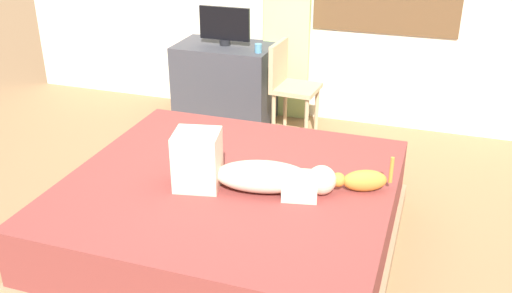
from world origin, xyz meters
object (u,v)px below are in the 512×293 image
at_px(person_lying, 246,171).
at_px(tv_monitor, 225,25).
at_px(desk, 226,83).
at_px(cat, 362,180).
at_px(cup, 258,48).
at_px(chair_by_desk, 289,82).
at_px(bed, 230,215).

height_order(person_lying, tv_monitor, tv_monitor).
bearing_deg(tv_monitor, desk, 180.00).
bearing_deg(cat, desk, 130.24).
relative_size(tv_monitor, cup, 6.11).
height_order(cat, chair_by_desk, chair_by_desk).
bearing_deg(chair_by_desk, person_lying, -81.86).
xyz_separation_m(desk, chair_by_desk, (0.67, -0.18, 0.14)).
distance_m(cup, chair_by_desk, 0.40).
distance_m(cat, tv_monitor, 2.47).
bearing_deg(cup, person_lying, -73.60).
distance_m(bed, chair_by_desk, 1.84).
xyz_separation_m(person_lying, cup, (-0.56, 1.92, 0.17)).
relative_size(tv_monitor, chair_by_desk, 0.56).
height_order(tv_monitor, cup, tv_monitor).
bearing_deg(chair_by_desk, cup, 172.65).
xyz_separation_m(tv_monitor, chair_by_desk, (0.67, -0.18, -0.41)).
bearing_deg(desk, cat, -49.76).
bearing_deg(cup, bed, -76.70).
bearing_deg(desk, tv_monitor, 0.00).
bearing_deg(bed, chair_by_desk, 94.50).
height_order(desk, tv_monitor, tv_monitor).
bearing_deg(person_lying, cat, 16.50).
bearing_deg(bed, cat, 9.42).
xyz_separation_m(bed, cup, (-0.44, 1.86, 0.54)).
distance_m(person_lying, desk, 2.28).
distance_m(cat, chair_by_desk, 1.92).
bearing_deg(cat, bed, -170.58).
height_order(cat, tv_monitor, tv_monitor).
relative_size(bed, chair_by_desk, 2.31).
xyz_separation_m(bed, cat, (0.77, 0.13, 0.32)).
distance_m(desk, cup, 0.57).
relative_size(cup, chair_by_desk, 0.09).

